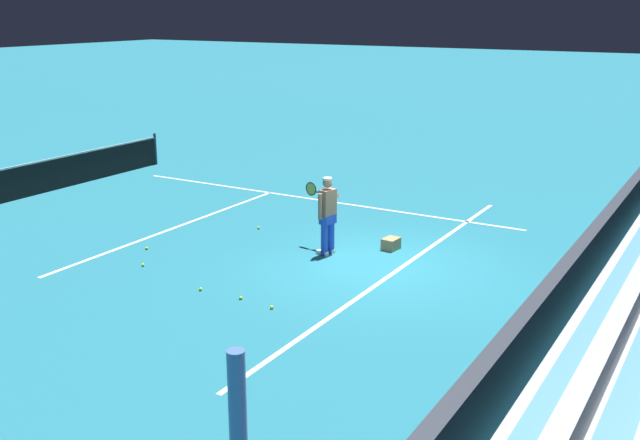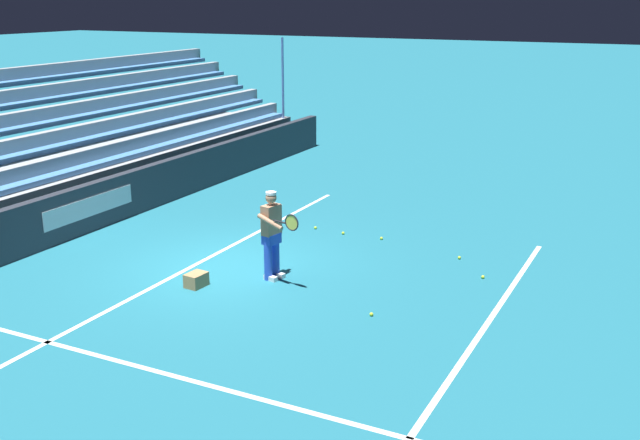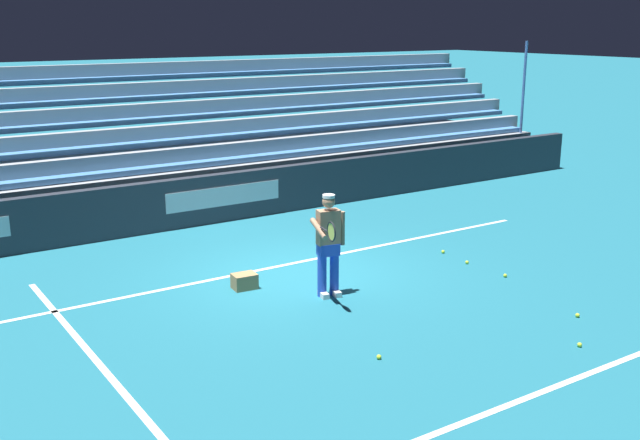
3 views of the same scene
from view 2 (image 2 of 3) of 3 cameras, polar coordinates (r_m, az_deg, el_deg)
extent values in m
plane|color=#1E6B7F|center=(15.19, -7.56, -3.49)|extent=(160.00, 160.00, 0.00)
cube|color=white|center=(15.46, -9.10, -3.18)|extent=(12.00, 0.10, 0.01)
cube|color=white|center=(10.11, -1.45, -14.27)|extent=(0.10, 12.00, 0.01)
cube|color=white|center=(13.12, 13.00, -7.13)|extent=(8.22, 0.10, 0.01)
cube|color=#2D333D|center=(17.51, -18.65, 0.39)|extent=(24.04, 0.24, 1.10)
cube|color=silver|center=(17.79, -17.12, 0.96)|extent=(2.80, 0.01, 0.44)
cube|color=#4C89CC|center=(18.07, -21.10, 2.70)|extent=(22.38, 0.40, 0.12)
cube|color=#9EA3A8|center=(18.24, -21.74, 3.22)|extent=(22.84, 0.24, 0.45)
cube|color=#4C89CC|center=(18.57, -22.93, 4.27)|extent=(22.38, 0.40, 0.12)
cylinder|color=#4C70B2|center=(26.39, -2.83, 9.55)|extent=(0.08, 0.08, 3.85)
cylinder|color=blue|center=(14.39, -3.40, -2.67)|extent=(0.15, 0.15, 0.88)
cylinder|color=blue|center=(14.24, -3.99, -2.90)|extent=(0.15, 0.15, 0.88)
cube|color=white|center=(14.49, -3.20, -4.19)|extent=(0.17, 0.30, 0.09)
cube|color=white|center=(14.33, -3.78, -4.44)|extent=(0.17, 0.30, 0.09)
cube|color=blue|center=(14.20, -3.72, -1.41)|extent=(0.38, 0.29, 0.20)
cube|color=#A37556|center=(14.09, -3.75, 0.02)|extent=(0.40, 0.28, 0.58)
sphere|color=#A37556|center=(13.96, -3.75, 1.70)|extent=(0.21, 0.21, 0.21)
cylinder|color=white|center=(13.94, -3.76, 2.06)|extent=(0.20, 0.20, 0.05)
cylinder|color=#A37556|center=(14.27, -3.09, 0.08)|extent=(0.09, 0.09, 0.56)
cylinder|color=#A37556|center=(13.77, -3.82, -0.16)|extent=(0.21, 0.59, 0.24)
cylinder|color=black|center=(13.60, -3.07, -0.14)|extent=(0.09, 0.30, 0.03)
torus|color=black|center=(13.41, -2.17, -0.20)|extent=(0.09, 0.31, 0.31)
cylinder|color=#D6D14C|center=(13.41, -2.17, -0.20)|extent=(0.06, 0.27, 0.27)
cube|color=#A87F51|center=(14.17, -9.41, -4.52)|extent=(0.43, 0.34, 0.26)
sphere|color=#CCE533|center=(12.80, 3.94, -7.18)|extent=(0.07, 0.07, 0.07)
sphere|color=#CCE533|center=(17.40, -0.35, -0.59)|extent=(0.07, 0.07, 0.07)
sphere|color=#CCE533|center=(15.70, 10.57, -2.83)|extent=(0.07, 0.07, 0.07)
sphere|color=#CCE533|center=(17.02, 1.77, -1.00)|extent=(0.07, 0.07, 0.07)
sphere|color=#CCE533|center=(14.73, 12.31, -4.26)|extent=(0.07, 0.07, 0.07)
sphere|color=#CCE533|center=(16.70, 4.70, -1.40)|extent=(0.07, 0.07, 0.07)
camera|label=1|loc=(29.03, -3.79, 16.73)|focal=42.00mm
camera|label=3|loc=(5.87, 55.02, 1.58)|focal=42.00mm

